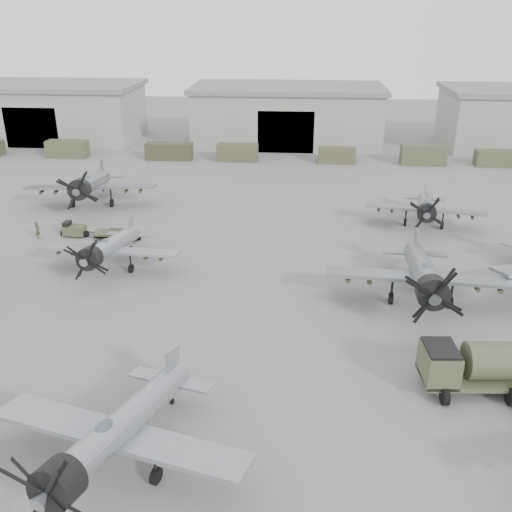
{
  "coord_description": "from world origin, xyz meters",
  "views": [
    {
      "loc": [
        2.48,
        -27.33,
        19.6
      ],
      "look_at": [
        -0.72,
        11.55,
        2.5
      ],
      "focal_mm": 40.0,
      "sensor_mm": 36.0,
      "label": 1
    }
  ],
  "objects_px": {
    "aircraft_mid_2": "(424,275)",
    "fuel_tanker": "(491,364)",
    "ground_crew": "(37,230)",
    "tug_trailer": "(90,232)",
    "aircraft_mid_1": "(108,248)",
    "aircraft_near_1": "(114,434)",
    "aircraft_far_1": "(426,207)",
    "aircraft_far_0": "(90,185)"
  },
  "relations": [
    {
      "from": "aircraft_far_1",
      "to": "tug_trailer",
      "type": "xyz_separation_m",
      "value": [
        -31.18,
        -5.05,
        -1.53
      ]
    },
    {
      "from": "aircraft_mid_2",
      "to": "fuel_tanker",
      "type": "relative_size",
      "value": 1.74
    },
    {
      "from": "aircraft_mid_1",
      "to": "aircraft_mid_2",
      "type": "xyz_separation_m",
      "value": [
        23.85,
        -3.89,
        0.43
      ]
    },
    {
      "from": "aircraft_mid_2",
      "to": "ground_crew",
      "type": "relative_size",
      "value": 8.31
    },
    {
      "from": "aircraft_far_0",
      "to": "aircraft_far_1",
      "type": "relative_size",
      "value": 1.2
    },
    {
      "from": "aircraft_far_0",
      "to": "ground_crew",
      "type": "xyz_separation_m",
      "value": [
        -1.84,
        -9.14,
        -1.66
      ]
    },
    {
      "from": "ground_crew",
      "to": "tug_trailer",
      "type": "bearing_deg",
      "value": -79.03
    },
    {
      "from": "aircraft_near_1",
      "to": "aircraft_mid_2",
      "type": "relative_size",
      "value": 0.92
    },
    {
      "from": "aircraft_mid_1",
      "to": "fuel_tanker",
      "type": "distance_m",
      "value": 29.08
    },
    {
      "from": "tug_trailer",
      "to": "ground_crew",
      "type": "xyz_separation_m",
      "value": [
        -4.69,
        -0.75,
        0.28
      ]
    },
    {
      "from": "aircraft_near_1",
      "to": "aircraft_mid_1",
      "type": "bearing_deg",
      "value": 123.77
    },
    {
      "from": "aircraft_far_1",
      "to": "fuel_tanker",
      "type": "relative_size",
      "value": 1.46
    },
    {
      "from": "aircraft_far_0",
      "to": "ground_crew",
      "type": "distance_m",
      "value": 9.47
    },
    {
      "from": "aircraft_far_1",
      "to": "fuel_tanker",
      "type": "xyz_separation_m",
      "value": [
        -1.22,
        -25.66,
        -0.37
      ]
    },
    {
      "from": "aircraft_mid_2",
      "to": "aircraft_far_1",
      "type": "relative_size",
      "value": 1.19
    },
    {
      "from": "fuel_tanker",
      "to": "aircraft_mid_1",
      "type": "bearing_deg",
      "value": 148.3
    },
    {
      "from": "fuel_tanker",
      "to": "ground_crew",
      "type": "height_order",
      "value": "fuel_tanker"
    },
    {
      "from": "tug_trailer",
      "to": "aircraft_far_1",
      "type": "bearing_deg",
      "value": 12.96
    },
    {
      "from": "aircraft_mid_2",
      "to": "fuel_tanker",
      "type": "distance_m",
      "value": 9.77
    },
    {
      "from": "aircraft_mid_2",
      "to": "aircraft_far_0",
      "type": "relative_size",
      "value": 1.0
    },
    {
      "from": "fuel_tanker",
      "to": "aircraft_far_1",
      "type": "bearing_deg",
      "value": 83.1
    },
    {
      "from": "aircraft_mid_2",
      "to": "fuel_tanker",
      "type": "height_order",
      "value": "aircraft_mid_2"
    },
    {
      "from": "aircraft_near_1",
      "to": "aircraft_mid_1",
      "type": "xyz_separation_m",
      "value": [
        -7.2,
        21.21,
        -0.23
      ]
    },
    {
      "from": "aircraft_mid_1",
      "to": "aircraft_near_1",
      "type": "bearing_deg",
      "value": -67.21
    },
    {
      "from": "aircraft_far_1",
      "to": "aircraft_mid_1",
      "type": "bearing_deg",
      "value": -145.66
    },
    {
      "from": "aircraft_near_1",
      "to": "aircraft_far_1",
      "type": "bearing_deg",
      "value": 74.38
    },
    {
      "from": "aircraft_near_1",
      "to": "aircraft_far_1",
      "type": "relative_size",
      "value": 1.1
    },
    {
      "from": "aircraft_mid_1",
      "to": "aircraft_mid_2",
      "type": "height_order",
      "value": "aircraft_mid_2"
    },
    {
      "from": "fuel_tanker",
      "to": "aircraft_mid_2",
      "type": "bearing_deg",
      "value": 97.29
    },
    {
      "from": "aircraft_near_1",
      "to": "aircraft_far_0",
      "type": "relative_size",
      "value": 0.92
    },
    {
      "from": "fuel_tanker",
      "to": "tug_trailer",
      "type": "distance_m",
      "value": 36.39
    },
    {
      "from": "aircraft_far_1",
      "to": "aircraft_far_0",
      "type": "bearing_deg",
      "value": -175.63
    },
    {
      "from": "aircraft_mid_1",
      "to": "ground_crew",
      "type": "relative_size",
      "value": 6.86
    },
    {
      "from": "aircraft_mid_1",
      "to": "tug_trailer",
      "type": "height_order",
      "value": "aircraft_mid_1"
    },
    {
      "from": "aircraft_far_0",
      "to": "ground_crew",
      "type": "bearing_deg",
      "value": -108.41
    },
    {
      "from": "aircraft_near_1",
      "to": "aircraft_far_1",
      "type": "distance_m",
      "value": 38.86
    },
    {
      "from": "aircraft_near_1",
      "to": "aircraft_mid_2",
      "type": "height_order",
      "value": "aircraft_mid_2"
    },
    {
      "from": "aircraft_mid_2",
      "to": "ground_crew",
      "type": "bearing_deg",
      "value": 166.85
    },
    {
      "from": "aircraft_near_1",
      "to": "fuel_tanker",
      "type": "xyz_separation_m",
      "value": [
        18.58,
        7.77,
        -0.57
      ]
    },
    {
      "from": "tug_trailer",
      "to": "aircraft_mid_2",
      "type": "bearing_deg",
      "value": -17.79
    },
    {
      "from": "ground_crew",
      "to": "fuel_tanker",
      "type": "bearing_deg",
      "value": -117.93
    },
    {
      "from": "fuel_tanker",
      "to": "aircraft_near_1",
      "type": "bearing_deg",
      "value": -161.47
    }
  ]
}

